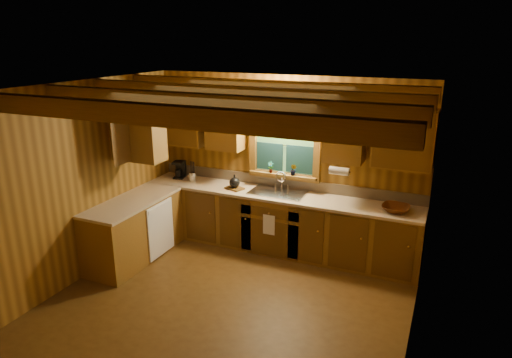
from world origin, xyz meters
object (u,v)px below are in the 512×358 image
object	(u,v)px
sink	(278,196)
wicker_basket	(396,209)
coffee_maker	(180,169)
cutting_board	(235,188)

from	to	relation	value
sink	wicker_basket	xyz separation A→B (m)	(1.70, -0.08, 0.09)
sink	coffee_maker	distance (m)	1.76
cutting_board	wicker_basket	bearing A→B (deg)	19.54
sink	cutting_board	bearing A→B (deg)	-172.42
coffee_maker	wicker_basket	size ratio (longest dim) A/B	0.78
coffee_maker	cutting_board	world-z (taller)	coffee_maker
coffee_maker	cutting_board	distance (m)	1.10
sink	wicker_basket	size ratio (longest dim) A/B	2.27
wicker_basket	sink	bearing A→B (deg)	177.47
coffee_maker	wicker_basket	xyz separation A→B (m)	(3.46, -0.15, -0.09)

